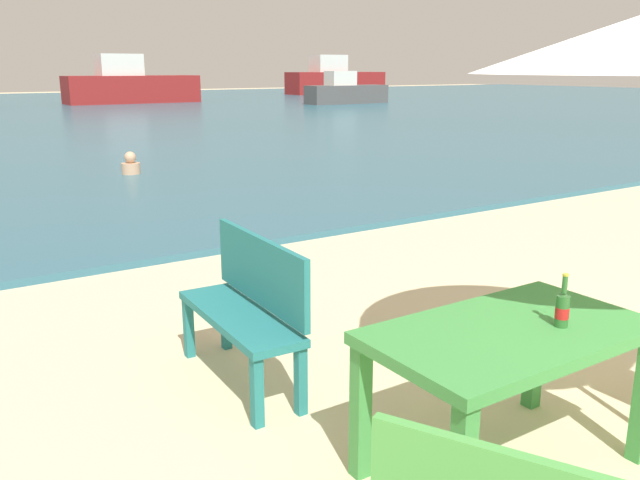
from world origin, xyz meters
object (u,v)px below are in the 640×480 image
swimmer_person (131,165)px  boat_cargo_ship (335,80)px  picnic_table_green (509,349)px  boat_barge (346,92)px  boat_sailboat (131,86)px  beer_bottle_amber (562,308)px  bench_teal_center (248,301)px

swimmer_person → boat_cargo_ship: (25.51, 30.32, 0.86)m
picnic_table_green → boat_barge: bearing=55.8°
boat_sailboat → boat_barge: boat_sailboat is taller
picnic_table_green → boat_barge: size_ratio=0.29×
beer_bottle_amber → swimmer_person: bearing=83.5°
picnic_table_green → bench_teal_center: bearing=111.2°
beer_bottle_amber → swimmer_person: 10.27m
beer_bottle_amber → picnic_table_green: bearing=150.2°
picnic_table_green → swimmer_person: size_ratio=3.41×
picnic_table_green → bench_teal_center: 1.69m
beer_bottle_amber → boat_cargo_ship: bearing=56.6°
bench_teal_center → boat_sailboat: boat_sailboat is taller
picnic_table_green → beer_bottle_amber: beer_bottle_amber is taller
beer_bottle_amber → swimmer_person: (1.15, 10.19, -0.61)m
picnic_table_green → boat_cargo_ship: 48.51m
picnic_table_green → boat_cargo_ship: size_ratio=0.18×
picnic_table_green → boat_barge: (19.22, 28.25, 0.06)m
boat_sailboat → beer_bottle_amber: bearing=-104.8°
beer_bottle_amber → bench_teal_center: 1.91m
picnic_table_green → boat_sailboat: boat_sailboat is taller
boat_barge → swimmer_person: bearing=-134.5°
picnic_table_green → boat_sailboat: (9.58, 35.26, 0.38)m
beer_bottle_amber → boat_sailboat: 36.60m
boat_sailboat → boat_barge: bearing=-36.1°
picnic_table_green → swimmer_person: 10.17m
swimmer_person → boat_sailboat: size_ratio=0.06×
swimmer_person → boat_barge: 25.48m
bench_teal_center → picnic_table_green: bearing=-68.8°
bench_teal_center → boat_sailboat: bearing=73.2°
beer_bottle_amber → boat_sailboat: (9.37, 35.39, 0.18)m
swimmer_person → boat_sailboat: boat_sailboat is taller
boat_cargo_ship → boat_barge: 14.36m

